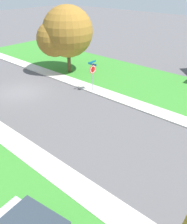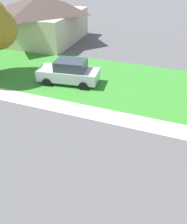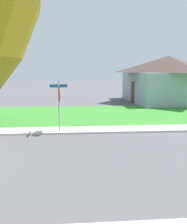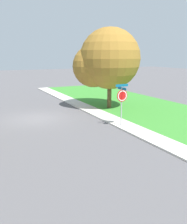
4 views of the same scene
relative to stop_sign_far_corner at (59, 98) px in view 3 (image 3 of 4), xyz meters
name	(u,v)px [view 3 (image 3 of 4)]	position (x,y,z in m)	size (l,w,h in m)	color
lawn_west	(163,114)	(-5.02, 7.39, -1.85)	(8.00, 56.00, 0.08)	#38842D
stop_sign_far_corner	(59,98)	(0.00, 0.00, 0.00)	(0.92, 0.92, 2.77)	#9E9EA3
house_left_setback	(168,78)	(-11.95, 10.26, 0.49)	(9.46, 8.33, 4.60)	#93A3B2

